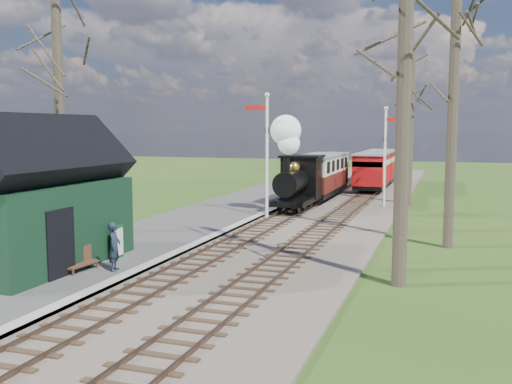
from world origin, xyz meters
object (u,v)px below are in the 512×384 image
Objects in this scene: sign_board at (117,242)px; coach at (320,173)px; locomotive at (295,170)px; person at (115,247)px; red_carriage_a at (372,171)px; semaphore_far at (386,149)px; bench at (79,260)px; red_carriage_b at (381,166)px; station_shed at (40,201)px; semaphore_near at (266,147)px.

coach is at bearing 82.44° from sign_board.
locomotive is 4.49× the size of sign_board.
locomotive is 13.54m from sign_board.
red_carriage_a is at bearing -25.48° from person.
coach is at bearing -117.35° from red_carriage_a.
coach reaches higher than red_carriage_a.
coach is 19.47m from sign_board.
semaphore_far is 3.87× the size of person.
bench is at bearing -97.51° from coach.
coach is 10.84m from red_carriage_b.
station_shed reaches higher than red_carriage_a.
red_carriage_a is 26.64m from bench.
semaphore_near reaches higher than locomotive.
bench is at bearing -111.47° from semaphore_far.
bench is 1.15m from person.
semaphore_far is 1.15× the size of locomotive.
sign_board is at bearing 13.80° from person.
red_carriage_a is (-1.77, 7.89, -1.81)m from semaphore_far.
station_shed is 21.32m from coach.
person is (-6.13, -17.82, -2.41)m from semaphore_far.
sign_board is (-1.79, -10.41, -2.87)m from semaphore_near.
station_shed reaches higher than red_carriage_b.
coach is at bearing -103.87° from red_carriage_b.
red_carriage_b is (2.61, 16.60, -0.73)m from locomotive.
coach reaches higher than bench.
locomotive is 0.62× the size of coach.
semaphore_far is at bearing -82.46° from red_carriage_b.
semaphore_far is at bearing 68.53° from bench.
semaphore_near is (3.53, 12.00, 1.35)m from station_shed.
sign_board is (-2.55, -13.21, -1.52)m from locomotive.
station_shed reaches higher than coach.
red_carriage_b is (2.60, 10.53, -0.12)m from coach.
locomotive reaches higher than bench.
station_shed is 1.10× the size of semaphore_far.
semaphore_near reaches higher than red_carriage_a.
semaphore_far is 18.00m from sign_board.
person is (-0.99, -11.82, -2.68)m from semaphore_near.
locomotive is at bearing 79.55° from bench.
semaphore_near is at bearing -103.63° from red_carriage_a.
red_carriage_a is at bearing -90.00° from red_carriage_b.
semaphore_near is 19.79m from red_carriage_b.
bench is at bearing -96.95° from sign_board.
red_carriage_b is 4.76× the size of sign_board.
bench is at bearing -100.45° from locomotive.
semaphore_near is at bearing -94.96° from coach.
semaphore_far is 5.54m from locomotive.
person is at bearing -96.82° from locomotive.
red_carriage_b is at bearing 80.15° from semaphore_near.
semaphore_far is 0.72× the size of coach.
red_carriage_b is at bearing 90.00° from red_carriage_a.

